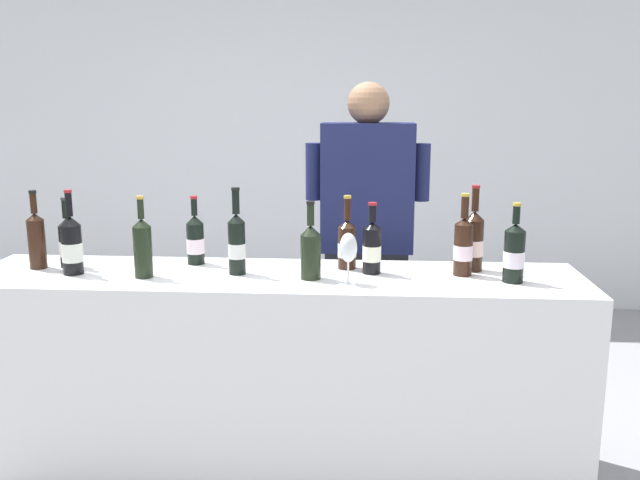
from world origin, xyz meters
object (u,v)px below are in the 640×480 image
Objects in this scene: wine_bottle_5 at (237,242)px; wine_bottle_11 at (463,246)px; wine_bottle_8 at (347,244)px; wine_bottle_1 at (195,240)px; wine_bottle_3 at (474,240)px; wine_bottle_2 at (372,247)px; wine_bottle_10 at (72,245)px; wine_bottle_0 at (514,253)px; wine_bottle_6 at (311,250)px; wine_glass at (348,250)px; wine_bottle_9 at (143,246)px; wine_bottle_4 at (36,239)px; person_server at (366,260)px; wine_bottle_7 at (68,242)px.

wine_bottle_5 is 0.94m from wine_bottle_11.
wine_bottle_1 is at bearing 176.50° from wine_bottle_8.
wine_bottle_3 is (1.21, -0.04, 0.02)m from wine_bottle_1.
wine_bottle_5 is at bearing -175.53° from wine_bottle_2.
wine_bottle_11 is (1.63, 0.09, 0.00)m from wine_bottle_10.
wine_bottle_10 reaches higher than wine_bottle_0.
wine_bottle_6 is 0.17m from wine_glass.
wine_bottle_0 is 0.95× the size of wine_bottle_9.
wine_bottle_9 reaches higher than wine_bottle_1.
wine_bottle_6 is at bearing -4.58° from wine_bottle_4.
wine_bottle_1 is at bearing 57.95° from wine_bottle_9.
wine_bottle_3 reaches higher than wine_bottle_6.
person_server is (0.08, 0.48, -0.18)m from wine_bottle_8.
wine_bottle_6 is 0.72m from person_server.
wine_bottle_6 is 0.95× the size of wine_bottle_9.
wine_bottle_6 is at bearing -108.93° from person_server.
wine_bottle_6 is at bearing -170.67° from wine_bottle_11.
wine_bottle_4 reaches higher than wine_bottle_9.
wine_glass is at bearing -160.59° from wine_bottle_11.
wine_bottle_7 is at bearing 176.30° from wine_bottle_0.
wine_bottle_6 is 1.56× the size of wine_glass.
wine_glass is at bearing -154.62° from wine_bottle_3.
wine_bottle_11 reaches higher than wine_glass.
wine_glass is at bearing -8.87° from wine_bottle_7.
wine_bottle_5 is 0.83m from person_server.
wine_bottle_0 is at bearing -2.87° from wine_bottle_5.
wine_bottle_10 is at bearing -155.28° from wine_bottle_1.
wine_bottle_7 is 1.70m from wine_bottle_11.
wine_bottle_4 is 1.06× the size of wine_bottle_6.
wine_bottle_3 is at bearing 8.73° from wine_bottle_9.
wine_bottle_0 reaches higher than wine_bottle_6.
wine_bottle_2 is at bearing 4.47° from wine_bottle_5.
wine_bottle_10 is (-0.69, -0.05, -0.01)m from wine_bottle_5.
wine_bottle_5 is (0.88, -0.03, 0.00)m from wine_bottle_4.
wine_bottle_10 is 1.04× the size of wine_bottle_11.
wine_bottle_4 is (-0.66, -0.13, 0.02)m from wine_bottle_1.
wine_bottle_0 is 1.05× the size of wine_bottle_1.
wine_bottle_1 is at bearing 171.49° from wine_bottle_2.
wine_bottle_9 is 0.20× the size of person_server.
wine_bottle_2 reaches higher than wine_glass.
wine_bottle_5 reaches higher than wine_bottle_4.
wine_bottle_1 is at bearing 143.65° from wine_bottle_5.
wine_bottle_0 is 0.87× the size of wine_bottle_3.
wine_bottle_6 is at bearing -11.28° from wine_bottle_5.
wine_bottle_9 is 0.98× the size of wine_bottle_11.
wine_bottle_11 is at bearing -9.31° from wine_bottle_8.
person_server is (0.91, 0.68, -0.20)m from wine_bottle_9.
person_server is (0.54, 0.60, -0.21)m from wine_bottle_5.
person_server is at bearing 36.80° from wine_bottle_9.
wine_bottle_1 is at bearing 178.24° from wine_bottle_3.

